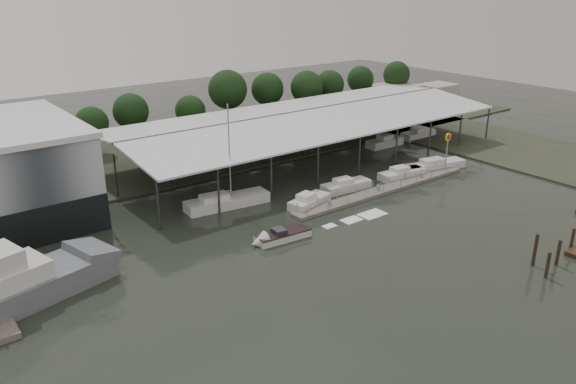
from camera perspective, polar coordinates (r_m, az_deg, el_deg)
ground at (r=54.42m, az=6.46°, el=-6.33°), size 200.00×200.00×0.00m
land_strip_far at (r=87.26m, az=-12.95°, el=3.89°), size 140.00×30.00×0.30m
land_strip_east at (r=94.04m, az=22.35°, el=4.05°), size 20.00×60.00×0.30m
covered_boat_shed at (r=82.82m, az=1.75°, el=7.84°), size 58.24×24.00×6.96m
floating_dock at (r=70.64m, az=9.69°, el=0.20°), size 28.00×2.00×1.40m
shell_fuel_sign at (r=78.39m, az=15.90°, el=4.63°), size 1.10×0.18×5.55m
distant_commercial_buildings at (r=124.37m, az=12.08°, el=9.76°), size 22.00×8.00×4.00m
grey_trawler at (r=50.56m, az=-26.30°, el=-8.76°), size 18.14×8.82×8.84m
white_sailboat at (r=65.25m, az=-6.33°, el=-0.96°), size 10.21×3.81×12.17m
speedboat_underway at (r=56.73m, az=-0.99°, el=-4.57°), size 17.49×3.57×2.00m
moored_cruiser_0 at (r=65.03m, az=2.14°, el=-0.95°), size 6.00×3.52×1.70m
moored_cruiser_1 at (r=70.31m, az=5.87°, el=0.66°), size 6.66×2.76×1.70m
moored_cruiser_2 at (r=75.76m, az=11.47°, el=1.84°), size 6.91×2.87×1.70m
moored_cruiser_3 at (r=80.18m, az=14.58°, el=2.63°), size 9.64×4.11×1.70m
horizon_tree_line at (r=103.28m, az=-1.59°, el=10.24°), size 71.13×9.97×10.18m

